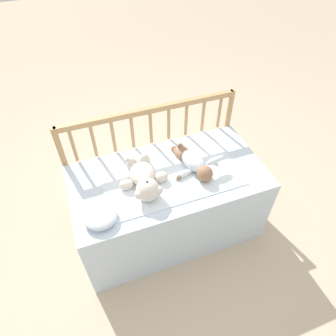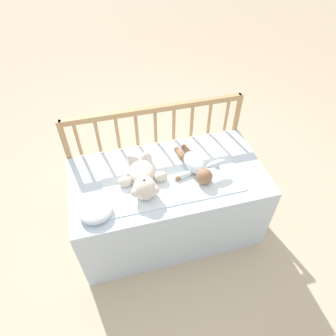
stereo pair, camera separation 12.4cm
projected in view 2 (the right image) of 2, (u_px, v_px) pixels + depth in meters
The scene contains 7 objects.
ground_plane at pixel (168, 226), 2.25m from camera, with size 12.00×12.00×0.00m, color #C6B293.
crib_mattress at pixel (168, 203), 2.05m from camera, with size 1.21×0.63×0.56m.
crib_rail at pixel (156, 137), 2.05m from camera, with size 1.21×0.04×0.84m.
blanket at pixel (169, 172), 1.87m from camera, with size 0.84×0.52×0.01m.
teddy_bear at pixel (143, 177), 1.77m from camera, with size 0.30×0.39×0.14m.
baby at pixel (195, 165), 1.85m from camera, with size 0.34×0.38×0.11m.
small_pillow at pixel (96, 211), 1.63m from camera, with size 0.19×0.18×0.06m.
Camera 2 is at (-0.32, -1.22, 1.92)m, focal length 32.00 mm.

